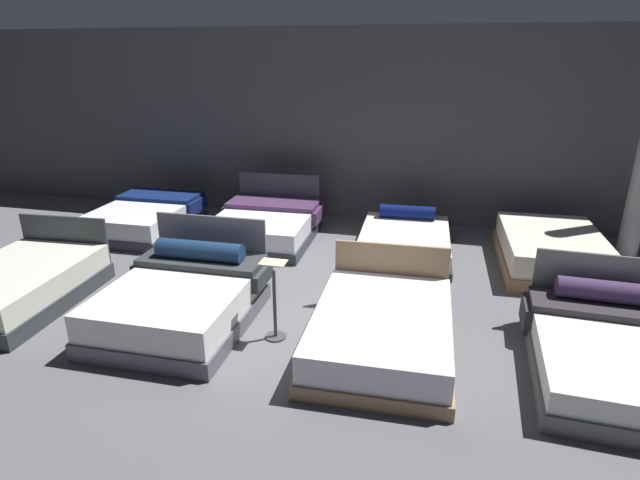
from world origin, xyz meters
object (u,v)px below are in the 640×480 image
(bed_5, at_px, (265,225))
(price_sign, at_px, (275,310))
(bed_3, at_px, (611,353))
(bed_4, at_px, (146,218))
(bed_1, at_px, (183,299))
(bed_2, at_px, (382,330))
(bed_6, at_px, (404,241))
(bed_7, at_px, (551,251))
(bed_0, at_px, (19,285))

(bed_5, distance_m, price_sign, 3.26)
(bed_3, bearing_deg, bed_4, 160.50)
(bed_1, relative_size, bed_5, 1.00)
(bed_2, distance_m, bed_6, 2.94)
(bed_7, bearing_deg, price_sign, -140.63)
(bed_0, xyz_separation_m, price_sign, (3.45, -0.02, 0.10))
(bed_0, xyz_separation_m, bed_5, (2.26, 3.01, 0.01))
(bed_0, relative_size, bed_3, 1.02)
(bed_0, distance_m, bed_3, 6.92)
(bed_3, xyz_separation_m, bed_7, (-0.10, 2.76, 0.02))
(bed_6, bearing_deg, bed_1, -131.23)
(bed_3, bearing_deg, bed_1, -176.64)
(bed_5, bearing_deg, bed_6, -2.64)
(bed_3, height_order, price_sign, bed_3)
(bed_5, height_order, bed_6, bed_5)
(bed_4, xyz_separation_m, bed_7, (6.83, -0.06, 0.01))
(bed_4, bearing_deg, bed_5, 1.05)
(bed_2, bearing_deg, price_sign, -179.00)
(bed_0, bearing_deg, bed_6, 29.36)
(bed_4, bearing_deg, bed_0, -90.70)
(bed_0, xyz_separation_m, bed_1, (2.28, 0.07, 0.05))
(price_sign, bearing_deg, bed_7, 40.75)
(bed_1, bearing_deg, bed_7, 31.09)
(bed_6, relative_size, bed_7, 0.96)
(bed_2, height_order, price_sign, price_sign)
(bed_3, distance_m, bed_5, 5.49)
(bed_0, distance_m, bed_1, 2.28)
(bed_1, relative_size, bed_2, 0.93)
(bed_3, relative_size, bed_5, 1.06)
(bed_5, relative_size, bed_6, 0.95)
(bed_2, height_order, bed_3, bed_3)
(bed_4, bearing_deg, bed_6, -0.38)
(bed_7, bearing_deg, bed_0, -158.45)
(bed_1, xyz_separation_m, bed_3, (4.65, 0.06, -0.06))
(bed_0, bearing_deg, bed_1, -1.69)
(bed_1, relative_size, bed_4, 0.98)
(bed_5, bearing_deg, bed_7, -3.33)
(bed_3, height_order, bed_5, bed_5)
(bed_1, relative_size, price_sign, 2.13)
(bed_1, distance_m, bed_7, 5.35)
(bed_2, height_order, bed_7, bed_2)
(bed_2, distance_m, bed_4, 5.49)
(bed_0, height_order, bed_2, bed_0)
(bed_1, bearing_deg, bed_6, 50.22)
(bed_2, bearing_deg, bed_1, 177.74)
(bed_2, bearing_deg, bed_7, 51.15)
(bed_1, distance_m, bed_5, 2.95)
(bed_7, height_order, price_sign, price_sign)
(bed_4, distance_m, bed_5, 2.27)
(bed_7, relative_size, price_sign, 2.33)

